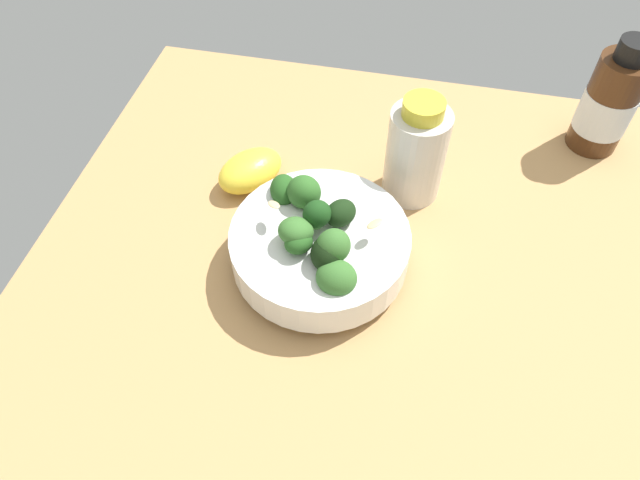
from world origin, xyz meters
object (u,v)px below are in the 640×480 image
bottle_short (609,104)px  bowl_of_broccoli (319,243)px  bottle_tall (416,152)px  lemon_wedge (250,171)px

bottle_short → bowl_of_broccoli: bearing=-138.8°
bottle_tall → bowl_of_broccoli: bearing=-122.0°
lemon_wedge → bottle_tall: size_ratio=0.64×
bowl_of_broccoli → lemon_wedge: bowl_of_broccoli is taller
bottle_short → bottle_tall: bearing=-149.0°
bowl_of_broccoli → bottle_short: size_ratio=1.25×
lemon_wedge → bottle_tall: bearing=9.0°
lemon_wedge → bottle_short: bottle_short is taller
bowl_of_broccoli → lemon_wedge: size_ratio=2.23×
bowl_of_broccoli → lemon_wedge: (-10.41, 9.99, -1.66)cm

